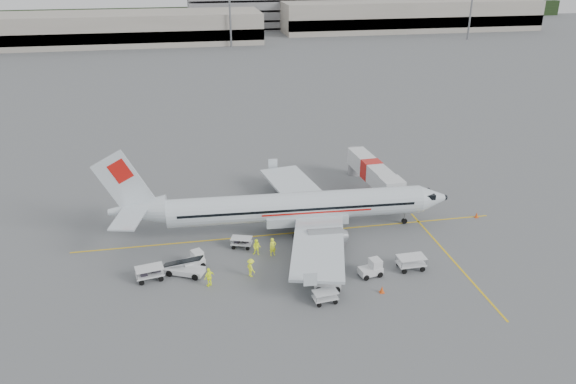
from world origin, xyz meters
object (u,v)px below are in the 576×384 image
Objects in this scene: jet_bridge at (371,176)px; tug_aft at (193,260)px; belt_loader at (184,262)px; tug_mid at (327,280)px; tug_fore at (371,268)px; aircraft at (297,189)px.

jet_bridge is 7.07× the size of tug_aft.
tug_mid is (12.08, -4.63, -0.36)m from belt_loader.
tug_fore is (-6.12, -18.43, -1.11)m from jet_bridge.
belt_loader is 2.24× the size of tug_aft.
aircraft reaches higher than tug_mid.
belt_loader is 2.00× the size of tug_mid.
tug_mid is (-10.47, -19.73, -1.02)m from jet_bridge.
jet_bridge is 19.45m from tug_fore.
aircraft reaches higher than tug_fore.
belt_loader is 1.39m from tug_aft.
aircraft is 16.88× the size of tug_aft.
tug_mid reaches higher than tug_aft.
tug_aft is at bearing -151.19° from jet_bridge.
tug_mid is (-4.35, -1.30, 0.09)m from tug_fore.
tug_fore is 1.00× the size of tug_aft.
aircraft is 2.39× the size of jet_bridge.
jet_bridge reaches higher than tug_fore.
tug_mid is at bearing 3.94° from belt_loader.
tug_fore is 4.55m from tug_mid.
tug_fore is (16.43, -3.33, -0.45)m from belt_loader.
jet_bridge reaches higher than tug_mid.
aircraft is 12.78m from tug_aft.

